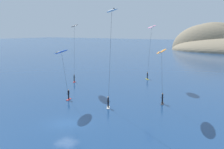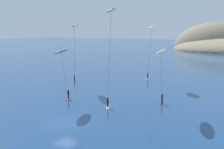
% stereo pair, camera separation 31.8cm
% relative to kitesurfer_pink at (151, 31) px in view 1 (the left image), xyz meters
% --- Properties ---
extents(ground_plane, '(600.00, 600.00, 0.00)m').
position_rel_kitesurfer_pink_xyz_m(ground_plane, '(2.44, -29.12, -10.90)').
color(ground_plane, navy).
extents(headland_island, '(78.38, 52.34, 31.79)m').
position_rel_kitesurfer_pink_xyz_m(headland_island, '(-8.97, 116.53, -10.90)').
color(headland_island, '#84755B').
rests_on(headland_island, ground).
extents(kitesurfer_pink, '(5.40, 7.47, 12.21)m').
position_rel_kitesurfer_pink_xyz_m(kitesurfer_pink, '(0.00, 0.00, 0.00)').
color(kitesurfer_pink, yellow).
rests_on(kitesurfer_pink, ground).
extents(kitesurfer_white, '(5.55, 6.66, 13.78)m').
position_rel_kitesurfer_pink_xyz_m(kitesurfer_white, '(5.57, -23.94, 1.48)').
color(kitesurfer_white, silver).
rests_on(kitesurfer_white, ground).
extents(kitesurfer_blue, '(3.51, 6.14, 8.37)m').
position_rel_kitesurfer_pink_xyz_m(kitesurfer_blue, '(-3.90, -22.66, -3.49)').
color(kitesurfer_blue, red).
rests_on(kitesurfer_blue, ground).
extents(kitesurfer_black, '(6.49, 6.97, 12.33)m').
position_rel_kitesurfer_pink_xyz_m(kitesurfer_black, '(-11.43, -10.84, 0.28)').
color(kitesurfer_black, red).
rests_on(kitesurfer_black, ground).
extents(kitesurfer_orange, '(3.13, 7.40, 8.68)m').
position_rel_kitesurfer_pink_xyz_m(kitesurfer_orange, '(9.79, -17.80, -3.17)').
color(kitesurfer_orange, '#2D2D33').
rests_on(kitesurfer_orange, ground).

